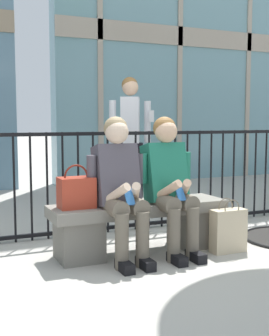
# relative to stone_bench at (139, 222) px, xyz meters

# --- Properties ---
(ground_plane) EXTENTS (60.00, 60.00, 0.00)m
(ground_plane) POSITION_rel_stone_bench_xyz_m (0.00, 0.00, -0.27)
(ground_plane) COLOR #B2ADA3
(stone_bench) EXTENTS (1.60, 0.44, 0.45)m
(stone_bench) POSITION_rel_stone_bench_xyz_m (0.00, 0.00, 0.00)
(stone_bench) COLOR gray
(stone_bench) RESTS_ON ground
(seated_person_with_phone) EXTENTS (0.52, 0.66, 1.21)m
(seated_person_with_phone) POSITION_rel_stone_bench_xyz_m (-0.23, -0.13, 0.38)
(seated_person_with_phone) COLOR #6B6051
(seated_person_with_phone) RESTS_ON ground
(seated_person_companion) EXTENTS (0.52, 0.66, 1.21)m
(seated_person_companion) POSITION_rel_stone_bench_xyz_m (0.23, -0.13, 0.38)
(seated_person_companion) COLOR #6B6051
(seated_person_companion) RESTS_ON ground
(handbag_on_bench) EXTENTS (0.29, 0.20, 0.37)m
(handbag_on_bench) POSITION_rel_stone_bench_xyz_m (-0.58, -0.01, 0.31)
(handbag_on_bench) COLOR #B23823
(handbag_on_bench) RESTS_ON stone_bench
(shopping_bag) EXTENTS (0.32, 0.13, 0.49)m
(shopping_bag) POSITION_rel_stone_bench_xyz_m (0.73, -0.33, -0.07)
(shopping_bag) COLOR beige
(shopping_bag) RESTS_ON ground
(bystander_at_railing) EXTENTS (0.55, 0.44, 1.71)m
(bystander_at_railing) POSITION_rel_stone_bench_xyz_m (0.59, 1.55, 0.73)
(bystander_at_railing) COLOR black
(bystander_at_railing) RESTS_ON ground
(plaza_railing) EXTENTS (9.60, 0.04, 1.06)m
(plaza_railing) POSITION_rel_stone_bench_xyz_m (0.00, 0.79, 0.27)
(plaza_railing) COLOR black
(plaza_railing) RESTS_ON ground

